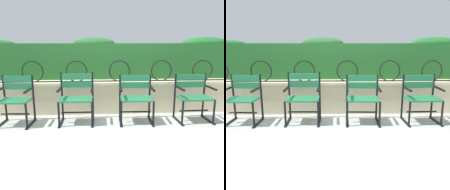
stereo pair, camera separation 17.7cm
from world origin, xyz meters
TOP-DOWN VIEW (x-y plane):
  - ground_plane at (0.00, 0.00)m, footprint 60.00×60.00m
  - stone_wall at (0.00, 0.95)m, footprint 7.91×0.41m
  - iron_arch_fence at (-0.19, 0.88)m, footprint 7.36×0.02m
  - hedge_row at (0.02, 1.36)m, footprint 7.76×0.46m
  - park_chair_leftmost at (-1.68, 0.35)m, footprint 0.59×0.55m
  - park_chair_centre_left at (-0.62, 0.38)m, footprint 0.62×0.53m
  - park_chair_centre_right at (0.45, 0.34)m, footprint 0.62×0.55m
  - park_chair_rightmost at (1.51, 0.34)m, footprint 0.62×0.53m

SIDE VIEW (x-z plane):
  - ground_plane at x=0.00m, z-range 0.00..0.00m
  - stone_wall at x=0.00m, z-range 0.00..0.65m
  - park_chair_leftmost at x=-1.68m, z-range 0.03..0.88m
  - park_chair_centre_right at x=0.45m, z-range 0.04..0.88m
  - park_chair_rightmost at x=1.51m, z-range 0.04..0.88m
  - park_chair_centre_left at x=-0.62m, z-range 0.03..0.91m
  - iron_arch_fence at x=-0.19m, z-range 0.62..1.04m
  - hedge_row at x=0.02m, z-range 0.62..1.48m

